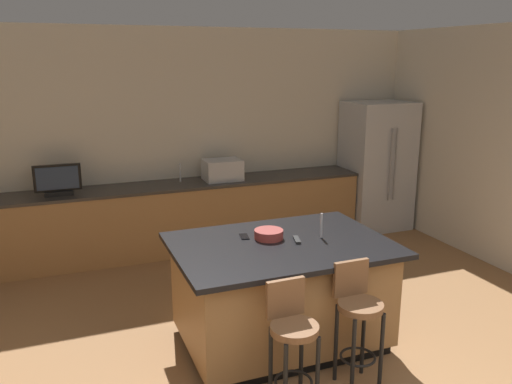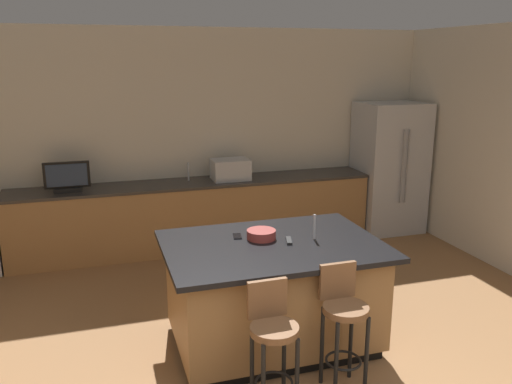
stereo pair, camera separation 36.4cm
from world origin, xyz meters
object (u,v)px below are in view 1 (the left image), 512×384
tv_monitor (58,181)px  tv_remote (297,240)px  cell_phone (244,237)px  fruit_bowl (269,234)px  refrigerator (376,166)px  kitchen_island (281,292)px  bar_stool_right (357,314)px  bar_stool_left (292,337)px  microwave (222,170)px

tv_monitor → tv_remote: tv_monitor is taller
tv_monitor → cell_phone: (1.48, -2.26, -0.13)m
fruit_bowl → refrigerator: bearing=41.4°
tv_monitor → tv_remote: (1.86, -2.51, -0.12)m
refrigerator → tv_monitor: 4.34m
kitchen_island → bar_stool_right: bar_stool_right is taller
bar_stool_left → cell_phone: bearing=86.1°
refrigerator → bar_stool_right: refrigerator is taller
bar_stool_left → cell_phone: size_ratio=6.35×
kitchen_island → tv_remote: 0.49m
refrigerator → cell_phone: size_ratio=12.28×
bar_stool_right → fruit_bowl: size_ratio=3.84×
tv_monitor → fruit_bowl: bearing=-55.0°
kitchen_island → tv_remote: (0.14, -0.00, 0.47)m
microwave → cell_phone: microwave is taller
refrigerator → fruit_bowl: 3.57m
kitchen_island → cell_phone: 0.58m
microwave → fruit_bowl: bearing=-98.3°
tv_remote → kitchen_island: bearing=-164.8°
cell_phone → tv_monitor: bearing=133.7°
microwave → kitchen_island: bearing=-96.6°
tv_monitor → bar_stool_right: bearing=-58.4°
refrigerator → bar_stool_left: size_ratio=1.94×
microwave → bar_stool_right: microwave is taller
bar_stool_right → microwave: bearing=89.5°
bar_stool_left → bar_stool_right: 0.60m
bar_stool_left → fruit_bowl: fruit_bowl is taller
bar_stool_left → tv_monitor: bearing=111.7°
bar_stool_left → cell_phone: 1.17m
kitchen_island → tv_monitor: size_ratio=3.48×
microwave → cell_phone: size_ratio=3.20×
kitchen_island → fruit_bowl: size_ratio=7.28×
kitchen_island → bar_stool_left: bar_stool_left is taller
tv_remote → tv_monitor: bearing=142.6°
microwave → tv_remote: (-0.15, -2.57, -0.09)m
bar_stool_left → refrigerator: bearing=47.9°
tv_monitor → fruit_bowl: (1.66, -2.37, -0.09)m
kitchen_island → refrigerator: refrigerator is taller
bar_stool_left → fruit_bowl: 1.10m
fruit_bowl → tv_remote: (0.20, -0.14, -0.03)m
cell_phone → bar_stool_left: bearing=-82.2°
refrigerator → tv_remote: (-2.48, -2.50, 0.02)m
kitchen_island → bar_stool_right: 0.82m
bar_stool_right → tv_remote: bearing=100.6°
bar_stool_right → fruit_bowl: fruit_bowl is taller
tv_monitor → bar_stool_left: bearing=-67.1°
microwave → tv_remote: size_ratio=2.82×
refrigerator → fruit_bowl: bearing=-138.6°
kitchen_island → bar_stool_right: size_ratio=1.89×
tv_monitor → cell_phone: bearing=-56.8°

